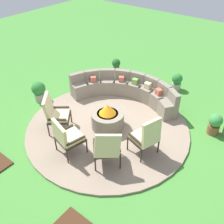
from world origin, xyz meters
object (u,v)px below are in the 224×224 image
lounge_chair_back_right (147,136)px  potted_plant_3 (39,91)px  lounge_chair_front_left (55,113)px  lounge_chair_back_left (107,147)px  curved_stone_bench (126,90)px  lounge_chair_front_right (67,136)px  fire_pit (108,118)px  potted_plant_4 (215,124)px  potted_plant_2 (177,81)px  potted_plant_1 (116,65)px

lounge_chair_back_right → potted_plant_3: 4.02m
lounge_chair_front_left → lounge_chair_back_left: (1.91, -0.17, -0.01)m
lounge_chair_front_left → lounge_chair_back_right: size_ratio=1.00×
curved_stone_bench → lounge_chair_front_right: (0.29, -2.87, 0.21)m
fire_pit → potted_plant_4: (2.43, 1.61, -0.02)m
fire_pit → curved_stone_bench: bearing=106.0°
fire_pit → potted_plant_2: fire_pit is taller
fire_pit → curved_stone_bench: (-0.43, 1.48, 0.03)m
lounge_chair_back_right → fire_pit: bearing=96.7°
curved_stone_bench → lounge_chair_front_left: (-0.62, -2.42, 0.23)m
potted_plant_2 → fire_pit: bearing=-100.3°
lounge_chair_front_right → potted_plant_4: lounge_chair_front_right is taller
lounge_chair_front_right → potted_plant_4: bearing=62.8°
lounge_chair_front_right → lounge_chair_back_right: size_ratio=0.94×
fire_pit → lounge_chair_front_right: bearing=-95.7°
potted_plant_4 → lounge_chair_front_right: bearing=-130.5°
lounge_chair_front_right → lounge_chair_back_left: size_ratio=0.98×
curved_stone_bench → lounge_chair_back_left: bearing=-63.5°
potted_plant_3 → fire_pit: bearing=5.5°
lounge_chair_front_right → potted_plant_1: lounge_chair_front_right is taller
lounge_chair_front_right → lounge_chair_back_left: 1.04m
lounge_chair_front_left → potted_plant_3: 1.74m
potted_plant_4 → curved_stone_bench: bearing=-177.4°
fire_pit → potted_plant_3: bearing=-174.5°
fire_pit → lounge_chair_back_right: 1.43m
fire_pit → lounge_chair_front_left: lounge_chair_front_left is taller
potted_plant_4 → lounge_chair_front_left: bearing=-143.7°
lounge_chair_front_right → potted_plant_1: size_ratio=1.94×
lounge_chair_front_left → lounge_chair_front_right: size_ratio=1.06×
lounge_chair_back_right → potted_plant_2: lounge_chair_back_right is taller
lounge_chair_back_left → potted_plant_3: lounge_chair_back_left is taller
lounge_chair_back_left → potted_plant_2: lounge_chair_back_left is taller
lounge_chair_back_left → lounge_chair_back_right: size_ratio=0.96×
lounge_chair_back_right → lounge_chair_front_left: bearing=122.8°
lounge_chair_back_right → potted_plant_3: (-4.01, -0.00, -0.24)m
lounge_chair_front_right → potted_plant_2: (0.71, 4.53, -0.28)m
curved_stone_bench → lounge_chair_front_left: 2.51m
potted_plant_2 → lounge_chair_front_right: bearing=-98.9°
lounge_chair_back_right → potted_plant_2: (-0.81, 3.39, -0.31)m
fire_pit → lounge_chair_front_right: (-0.14, -1.39, 0.24)m
fire_pit → lounge_chair_back_right: (1.38, -0.25, 0.27)m
fire_pit → curved_stone_bench: curved_stone_bench is taller
lounge_chair_back_left → potted_plant_2: (-0.29, 4.24, -0.29)m
curved_stone_bench → potted_plant_3: bearing=-141.8°
lounge_chair_back_right → potted_plant_1: bearing=62.9°
lounge_chair_front_left → lounge_chair_back_right: 2.52m
lounge_chair_back_right → potted_plant_3: lounge_chair_back_right is taller
potted_plant_1 → fire_pit: bearing=-56.9°
lounge_chair_back_left → fire_pit: bearing=83.8°
potted_plant_3 → lounge_chair_back_right: bearing=0.0°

